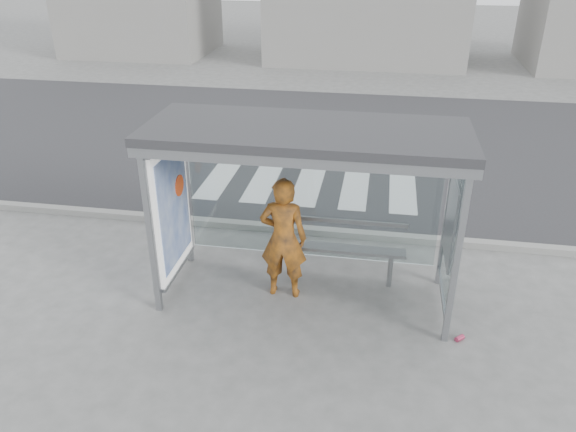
# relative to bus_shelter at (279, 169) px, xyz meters

# --- Properties ---
(ground) EXTENTS (80.00, 80.00, 0.00)m
(ground) POSITION_rel_bus_shelter_xyz_m (0.37, -0.06, -1.98)
(ground) COLOR #5F5F5D
(ground) RESTS_ON ground
(road) EXTENTS (30.00, 10.00, 0.01)m
(road) POSITION_rel_bus_shelter_xyz_m (0.37, 6.94, -1.98)
(road) COLOR #2D2D30
(road) RESTS_ON ground
(curb) EXTENTS (30.00, 0.18, 0.12)m
(curb) POSITION_rel_bus_shelter_xyz_m (0.37, 1.89, -1.92)
(curb) COLOR gray
(curb) RESTS_ON ground
(crosswalk) EXTENTS (4.55, 3.00, 0.00)m
(crosswalk) POSITION_rel_bus_shelter_xyz_m (-0.13, 4.44, -1.98)
(crosswalk) COLOR silver
(crosswalk) RESTS_ON ground
(bus_shelter) EXTENTS (4.25, 1.65, 2.62)m
(bus_shelter) POSITION_rel_bus_shelter_xyz_m (0.00, 0.00, 0.00)
(bus_shelter) COLOR gray
(bus_shelter) RESTS_ON ground
(person) EXTENTS (0.69, 0.46, 1.87)m
(person) POSITION_rel_bus_shelter_xyz_m (0.06, -0.04, -1.05)
(person) COLOR orange
(person) RESTS_ON ground
(bench) EXTENTS (1.92, 0.33, 0.99)m
(bench) POSITION_rel_bus_shelter_xyz_m (0.88, 0.44, -1.40)
(bench) COLOR slate
(bench) RESTS_ON ground
(soda_can) EXTENTS (0.14, 0.14, 0.07)m
(soda_can) POSITION_rel_bus_shelter_xyz_m (2.57, -0.74, -1.95)
(soda_can) COLOR #C93B62
(soda_can) RESTS_ON ground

